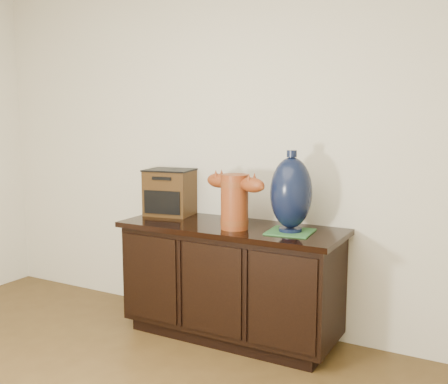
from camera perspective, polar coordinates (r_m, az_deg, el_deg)
The scene contains 6 objects.
sideboard at distance 3.48m, azimuth 0.76°, elevation -9.59°, with size 1.46×0.56×0.75m.
terracotta_vessel at distance 3.25m, azimuth 1.16°, elevation -0.69°, with size 0.48×0.22×0.34m.
tv_radio at distance 3.74m, azimuth -5.92°, elevation -0.01°, with size 0.36×0.31×0.33m.
green_mat at distance 3.21m, azimuth 7.23°, elevation -4.31°, with size 0.26×0.26×0.01m, color #2C6331.
lamp_base at distance 3.17m, azimuth 7.31°, elevation -0.12°, with size 0.28×0.28×0.49m.
spray_can at distance 3.46m, azimuth 1.17°, elevation -2.05°, with size 0.06×0.06×0.16m.
Camera 1 is at (1.56, -0.70, 1.46)m, focal length 42.00 mm.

